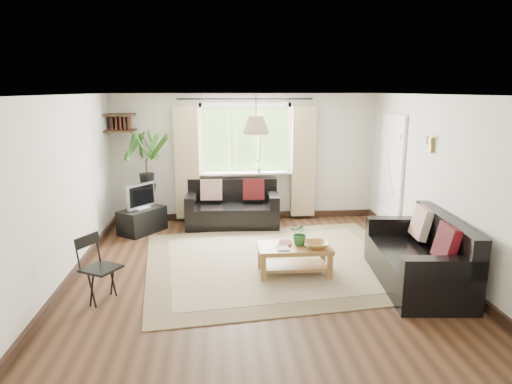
{
  "coord_description": "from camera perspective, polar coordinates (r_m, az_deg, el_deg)",
  "views": [
    {
      "loc": [
        -0.54,
        -5.86,
        2.46
      ],
      "look_at": [
        0.0,
        0.4,
        1.05
      ],
      "focal_mm": 32.0,
      "sensor_mm": 36.0,
      "label": 1
    }
  ],
  "objects": [
    {
      "name": "floor",
      "position": [
        6.38,
        0.32,
        -10.04
      ],
      "size": [
        5.5,
        5.5,
        0.0
      ],
      "primitive_type": "plane",
      "color": "black",
      "rests_on": "ground"
    },
    {
      "name": "ceiling",
      "position": [
        5.89,
        0.34,
        12.06
      ],
      "size": [
        5.5,
        5.5,
        0.0
      ],
      "primitive_type": "plane",
      "rotation": [
        3.14,
        0.0,
        0.0
      ],
      "color": "white",
      "rests_on": "floor"
    },
    {
      "name": "wall_back",
      "position": [
        8.72,
        -1.34,
        4.33
      ],
      "size": [
        5.0,
        0.02,
        2.4
      ],
      "primitive_type": "cube",
      "color": "beige",
      "rests_on": "floor"
    },
    {
      "name": "wall_front",
      "position": [
        3.4,
        4.65,
        -9.14
      ],
      "size": [
        5.0,
        0.02,
        2.4
      ],
      "primitive_type": "cube",
      "color": "beige",
      "rests_on": "floor"
    },
    {
      "name": "wall_left",
      "position": [
        6.31,
        -22.92,
        0.11
      ],
      "size": [
        0.02,
        5.5,
        2.4
      ],
      "primitive_type": "cube",
      "color": "beige",
      "rests_on": "floor"
    },
    {
      "name": "wall_right",
      "position": [
        6.72,
        22.07,
        0.91
      ],
      "size": [
        0.02,
        5.5,
        2.4
      ],
      "primitive_type": "cube",
      "color": "beige",
      "rests_on": "floor"
    },
    {
      "name": "rug",
      "position": [
        6.73,
        2.95,
        -8.7
      ],
      "size": [
        4.14,
        3.67,
        0.02
      ],
      "primitive_type": "cube",
      "rotation": [
        0.0,
        0.0,
        0.12
      ],
      "color": "#BEB493",
      "rests_on": "floor"
    },
    {
      "name": "window",
      "position": [
        8.64,
        -1.33,
        6.59
      ],
      "size": [
        2.5,
        0.16,
        2.16
      ],
      "primitive_type": null,
      "color": "white",
      "rests_on": "wall_back"
    },
    {
      "name": "door",
      "position": [
        8.27,
        16.51,
        1.95
      ],
      "size": [
        0.06,
        0.96,
        2.06
      ],
      "primitive_type": "cube",
      "color": "silver",
      "rests_on": "wall_right"
    },
    {
      "name": "corner_shelf",
      "position": [
        8.55,
        -16.64,
        8.3
      ],
      "size": [
        0.5,
        0.5,
        0.34
      ],
      "primitive_type": null,
      "color": "black",
      "rests_on": "wall_back"
    },
    {
      "name": "pendant_lamp",
      "position": [
        6.3,
        0.0,
        8.91
      ],
      "size": [
        0.36,
        0.36,
        0.54
      ],
      "primitive_type": null,
      "color": "beige",
      "rests_on": "ceiling"
    },
    {
      "name": "wall_sconce",
      "position": [
        6.88,
        20.8,
        5.82
      ],
      "size": [
        0.12,
        0.12,
        0.28
      ],
      "primitive_type": null,
      "color": "beige",
      "rests_on": "wall_right"
    },
    {
      "name": "sofa_back",
      "position": [
        8.39,
        -2.95,
        -1.62
      ],
      "size": [
        1.71,
        0.92,
        0.79
      ],
      "primitive_type": null,
      "rotation": [
        0.0,
        0.0,
        -0.05
      ],
      "color": "black",
      "rests_on": "floor"
    },
    {
      "name": "sofa_right",
      "position": [
        6.23,
        19.49,
        -7.17
      ],
      "size": [
        1.89,
        1.07,
        0.85
      ],
      "primitive_type": null,
      "rotation": [
        0.0,
        0.0,
        -1.66
      ],
      "color": "black",
      "rests_on": "floor"
    },
    {
      "name": "coffee_table",
      "position": [
        6.29,
        4.79,
        -8.45
      ],
      "size": [
        0.99,
        0.55,
        0.4
      ],
      "primitive_type": null,
      "rotation": [
        0.0,
        0.0,
        -0.01
      ],
      "color": "brown",
      "rests_on": "floor"
    },
    {
      "name": "table_plant",
      "position": [
        6.22,
        5.6,
        -5.16
      ],
      "size": [
        0.35,
        0.33,
        0.32
      ],
      "primitive_type": "imported",
      "rotation": [
        0.0,
        0.0,
        -0.32
      ],
      "color": "#286126",
      "rests_on": "coffee_table"
    },
    {
      "name": "bowl",
      "position": [
        6.17,
        7.6,
        -6.55
      ],
      "size": [
        0.34,
        0.34,
        0.08
      ],
      "primitive_type": "imported",
      "rotation": [
        0.0,
        0.0,
        0.06
      ],
      "color": "#A57739",
      "rests_on": "coffee_table"
    },
    {
      "name": "book_a",
      "position": [
        6.1,
        2.62,
        -7.0
      ],
      "size": [
        0.16,
        0.22,
        0.02
      ],
      "primitive_type": "imported",
      "rotation": [
        0.0,
        0.0,
        0.02
      ],
      "color": "silver",
      "rests_on": "coffee_table"
    },
    {
      "name": "book_b",
      "position": [
        6.29,
        2.89,
        -6.36
      ],
      "size": [
        0.21,
        0.26,
        0.02
      ],
      "primitive_type": "imported",
      "rotation": [
        0.0,
        0.0,
        -0.22
      ],
      "color": "brown",
      "rests_on": "coffee_table"
    },
    {
      "name": "tv_stand",
      "position": [
        8.28,
        -14.03,
        -3.48
      ],
      "size": [
        0.84,
        0.91,
        0.43
      ],
      "primitive_type": "cube",
      "rotation": [
        0.0,
        0.0,
        0.92
      ],
      "color": "black",
      "rests_on": "floor"
    },
    {
      "name": "tv",
      "position": [
        8.17,
        -14.2,
        -0.44
      ],
      "size": [
        0.53,
        0.61,
        0.47
      ],
      "primitive_type": null,
      "rotation": [
        0.0,
        0.0,
        0.92
      ],
      "color": "#A5A5AA",
      "rests_on": "tv_stand"
    },
    {
      "name": "palm_stand",
      "position": [
        8.46,
        -13.46,
        1.49
      ],
      "size": [
        0.82,
        0.82,
        1.75
      ],
      "primitive_type": null,
      "rotation": [
        0.0,
        0.0,
        0.24
      ],
      "color": "black",
      "rests_on": "floor"
    },
    {
      "name": "folding_chair",
      "position": [
        5.73,
        -18.78,
        -9.17
      ],
      "size": [
        0.56,
        0.56,
        0.79
      ],
      "primitive_type": null,
      "rotation": [
        0.0,
        0.0,
        1.04
      ],
      "color": "black",
      "rests_on": "floor"
    },
    {
      "name": "sill_plant",
      "position": [
        8.64,
        0.37,
        3.35
      ],
      "size": [
        0.14,
        0.1,
        0.27
      ],
      "primitive_type": "imported",
      "color": "#2D6023",
      "rests_on": "window"
    }
  ]
}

